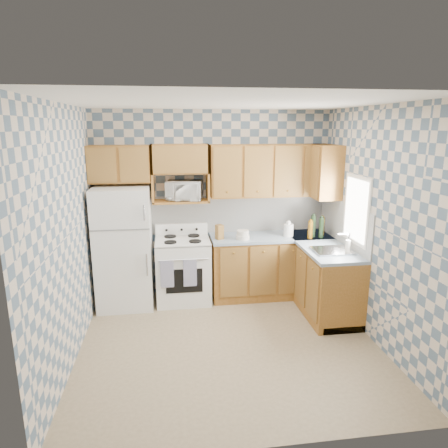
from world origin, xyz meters
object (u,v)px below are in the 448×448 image
at_px(refrigerator, 124,247).
at_px(electric_kettle, 288,230).
at_px(stove_body, 183,271).
at_px(microwave, 184,190).

distance_m(refrigerator, electric_kettle, 2.34).
height_order(stove_body, electric_kettle, electric_kettle).
xyz_separation_m(refrigerator, stove_body, (0.80, 0.03, -0.39)).
xyz_separation_m(refrigerator, electric_kettle, (2.33, -0.02, 0.17)).
bearing_deg(microwave, stove_body, -94.03).
height_order(stove_body, microwave, microwave).
bearing_deg(refrigerator, microwave, 13.69).
height_order(refrigerator, stove_body, refrigerator).
bearing_deg(stove_body, refrigerator, -178.22).
relative_size(refrigerator, microwave, 3.41).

